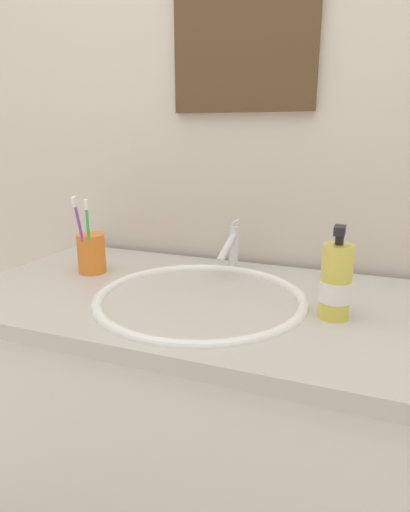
{
  "coord_description": "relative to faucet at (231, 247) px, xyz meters",
  "views": [
    {
      "loc": [
        0.34,
        -0.86,
        1.18
      ],
      "look_at": [
        0.01,
        0.0,
        0.93
      ],
      "focal_mm": 30.6,
      "sensor_mm": 36.0,
      "label": 1
    }
  ],
  "objects": [
    {
      "name": "vanity_counter",
      "position": [
        -0.01,
        -0.2,
        -0.48
      ],
      "size": [
        1.09,
        0.57,
        0.84
      ],
      "color": "silver",
      "rests_on": "ground"
    },
    {
      "name": "wall_mirror",
      "position": [
        -0.01,
        0.1,
        0.59
      ],
      "size": [
        0.37,
        0.02,
        0.5
      ],
      "color": "#4C381E"
    },
    {
      "name": "faucet",
      "position": [
        0.0,
        0.0,
        0.0
      ],
      "size": [
        0.02,
        0.16,
        0.13
      ],
      "color": "silver",
      "rests_on": "sink_basin"
    },
    {
      "name": "tiled_wall_back",
      "position": [
        -0.01,
        0.13,
        0.3
      ],
      "size": [
        2.29,
        0.04,
        2.4
      ],
      "primitive_type": "cube",
      "color": "beige",
      "rests_on": "ground"
    },
    {
      "name": "soap_dispenser",
      "position": [
        0.28,
        -0.22,
        0.01
      ],
      "size": [
        0.06,
        0.06,
        0.19
      ],
      "color": "#DBCC4C",
      "rests_on": "vanity_counter"
    },
    {
      "name": "sink_basin",
      "position": [
        -0.0,
        -0.22,
        -0.11
      ],
      "size": [
        0.47,
        0.47,
        0.12
      ],
      "color": "white",
      "rests_on": "vanity_counter"
    },
    {
      "name": "toothbrush_green",
      "position": [
        -0.32,
        -0.17,
        0.05
      ],
      "size": [
        0.02,
        0.03,
        0.19
      ],
      "color": "green",
      "rests_on": "toothbrush_cup"
    },
    {
      "name": "toothbrush_cup",
      "position": [
        -0.33,
        -0.14,
        -0.01
      ],
      "size": [
        0.07,
        0.07,
        0.1
      ],
      "primitive_type": "cylinder",
      "color": "orange",
      "rests_on": "vanity_counter"
    },
    {
      "name": "toothbrush_purple",
      "position": [
        -0.33,
        -0.18,
        0.05
      ],
      "size": [
        0.01,
        0.05,
        0.2
      ],
      "color": "purple",
      "rests_on": "toothbrush_cup"
    }
  ]
}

